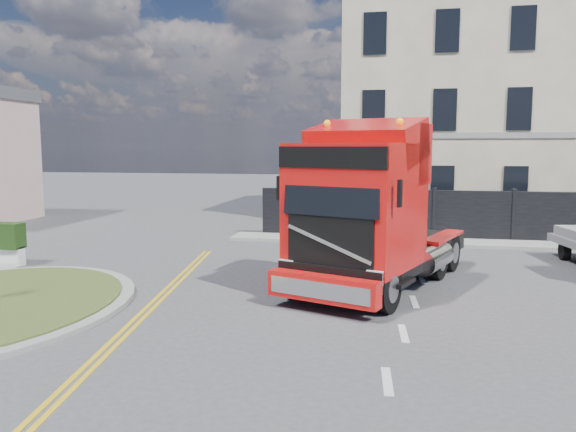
# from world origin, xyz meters

# --- Properties ---
(ground) EXTENTS (120.00, 120.00, 0.00)m
(ground) POSITION_xyz_m (0.00, 0.00, 0.00)
(ground) COLOR #424244
(ground) RESTS_ON ground
(hoarding_fence) EXTENTS (18.80, 0.25, 2.00)m
(hoarding_fence) POSITION_xyz_m (6.55, 9.00, 1.00)
(hoarding_fence) COLOR black
(hoarding_fence) RESTS_ON ground
(georgian_building) EXTENTS (12.30, 10.30, 12.80)m
(georgian_building) POSITION_xyz_m (6.00, 16.50, 5.77)
(georgian_building) COLOR beige
(georgian_building) RESTS_ON ground
(pavement_far) EXTENTS (20.00, 1.60, 0.12)m
(pavement_far) POSITION_xyz_m (6.00, 8.10, 0.06)
(pavement_far) COLOR gray
(pavement_far) RESTS_ON ground
(truck) EXTENTS (5.03, 7.64, 4.29)m
(truck) POSITION_xyz_m (1.75, 0.43, 1.92)
(truck) COLOR black
(truck) RESTS_ON ground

